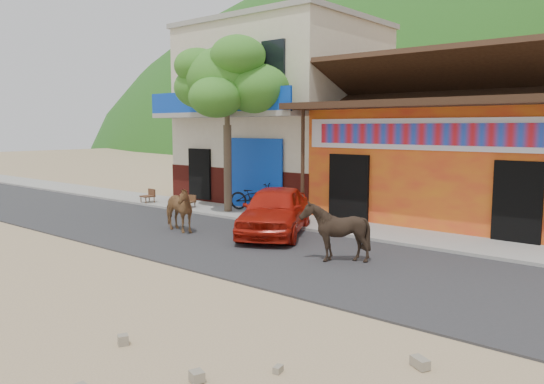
{
  "coord_description": "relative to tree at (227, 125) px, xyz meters",
  "views": [
    {
      "loc": [
        8.39,
        -7.28,
        3.04
      ],
      "look_at": [
        -0.24,
        3.0,
        1.4
      ],
      "focal_mm": 35.0,
      "sensor_mm": 36.0,
      "label": 1
    }
  ],
  "objects": [
    {
      "name": "ground",
      "position": [
        4.6,
        -5.8,
        -3.12
      ],
      "size": [
        120.0,
        120.0,
        0.0
      ],
      "primitive_type": "plane",
      "color": "#9E825B",
      "rests_on": "ground"
    },
    {
      "name": "road",
      "position": [
        4.6,
        -3.3,
        -3.1
      ],
      "size": [
        60.0,
        5.0,
        0.04
      ],
      "primitive_type": "cube",
      "color": "#28282B",
      "rests_on": "ground"
    },
    {
      "name": "cafe_chair_left",
      "position": [
        -1.66,
        -0.36,
        -2.57
      ],
      "size": [
        0.48,
        0.48,
        0.85
      ],
      "primitive_type": null,
      "rotation": [
        0.0,
        0.0,
        0.24
      ],
      "color": "#472417",
      "rests_on": "sidewalk"
    },
    {
      "name": "tree",
      "position": [
        0.0,
        0.0,
        0.0
      ],
      "size": [
        3.0,
        3.0,
        6.0
      ],
      "primitive_type": null,
      "color": "#2D721E",
      "rests_on": "sidewalk"
    },
    {
      "name": "cow_dark",
      "position": [
        6.57,
        -3.24,
        -2.39
      ],
      "size": [
        1.33,
        1.21,
        1.37
      ],
      "primitive_type": "imported",
      "rotation": [
        0.0,
        0.0,
        -1.66
      ],
      "color": "black",
      "rests_on": "road"
    },
    {
      "name": "cafe_building",
      "position": [
        -0.9,
        4.2,
        0.38
      ],
      "size": [
        7.0,
        6.0,
        7.0
      ],
      "primitive_type": "cube",
      "color": "beige",
      "rests_on": "ground"
    },
    {
      "name": "scooter",
      "position": [
        0.6,
        0.71,
        -2.51
      ],
      "size": [
        1.99,
        1.21,
        0.99
      ],
      "primitive_type": "imported",
      "rotation": [
        0.0,
        0.0,
        1.89
      ],
      "color": "black",
      "rests_on": "sidewalk"
    },
    {
      "name": "sidewalk",
      "position": [
        4.6,
        0.2,
        -3.06
      ],
      "size": [
        60.0,
        2.0,
        0.12
      ],
      "primitive_type": "cube",
      "color": "gray",
      "rests_on": "ground"
    },
    {
      "name": "red_car",
      "position": [
        3.6,
        -1.76,
        -2.4
      ],
      "size": [
        3.33,
        4.3,
        1.37
      ],
      "primitive_type": "imported",
      "rotation": [
        0.0,
        0.0,
        0.5
      ],
      "color": "#B2180C",
      "rests_on": "road"
    },
    {
      "name": "cafe_chair_right",
      "position": [
        -3.93,
        -0.5,
        -2.51
      ],
      "size": [
        0.51,
        0.51,
        0.98
      ],
      "primitive_type": null,
      "rotation": [
        0.0,
        0.0,
        -0.11
      ],
      "color": "#452417",
      "rests_on": "sidewalk"
    },
    {
      "name": "dance_club",
      "position": [
        6.6,
        4.2,
        -1.32
      ],
      "size": [
        8.0,
        6.0,
        3.6
      ],
      "primitive_type": "cube",
      "color": "orange",
      "rests_on": "ground"
    },
    {
      "name": "cow_tan",
      "position": [
        1.16,
        -3.29,
        -2.42
      ],
      "size": [
        1.65,
        0.95,
        1.32
      ],
      "primitive_type": "imported",
      "rotation": [
        0.0,
        0.0,
        1.41
      ],
      "color": "olive",
      "rests_on": "road"
    }
  ]
}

